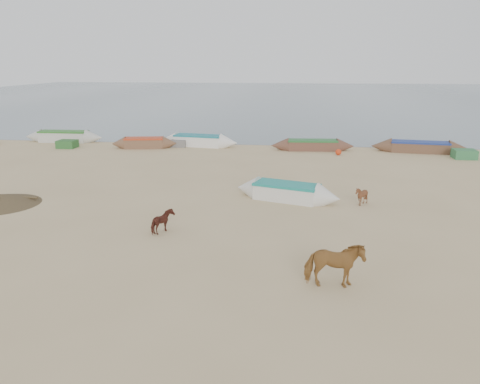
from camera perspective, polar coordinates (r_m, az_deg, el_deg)
name	(u,v)px	position (r m, az deg, el deg)	size (l,w,h in m)	color
ground	(227,247)	(17.17, -1.60, -6.77)	(140.00, 140.00, 0.00)	tan
sea	(285,96)	(97.96, 5.56, 11.63)	(160.00, 160.00, 0.00)	slate
cow_adult	(334,265)	(14.28, 11.39, -8.70)	(0.78, 1.72, 1.45)	olive
calf_front	(361,196)	(22.73, 14.59, -0.44)	(0.74, 0.83, 0.92)	#5A311C
calf_right	(163,222)	(18.68, -9.34, -3.63)	(0.90, 0.77, 0.90)	#50231A
near_canoe	(287,192)	(22.97, 5.70, 0.04)	(5.29, 1.32, 0.82)	silver
debris_pile	(0,199)	(24.94, -27.24, -0.78)	(3.70, 3.70, 0.50)	brown
waterline_canoes	(267,143)	(36.83, 3.25, 5.97)	(59.05, 4.38, 0.94)	brown
beach_clutter	(314,149)	(35.53, 8.99, 5.25)	(45.89, 3.55, 0.64)	#2C5F2B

